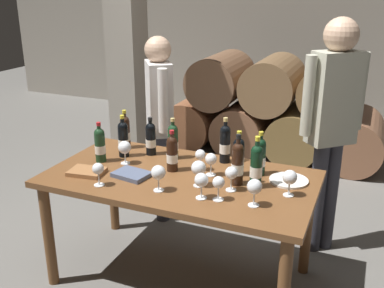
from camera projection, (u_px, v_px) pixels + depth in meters
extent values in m
plane|color=#66635E|center=(181.00, 276.00, 3.09)|extent=(14.00, 14.00, 0.00)
cube|color=gray|center=(302.00, 23.00, 6.27)|extent=(10.00, 0.24, 2.80)
cylinder|color=brown|center=(196.00, 120.00, 5.59)|extent=(0.60, 0.90, 0.60)
cylinder|color=brown|center=(245.00, 126.00, 5.36)|extent=(0.60, 0.90, 0.60)
cylinder|color=brown|center=(298.00, 132.00, 5.13)|extent=(0.60, 0.90, 0.60)
cylinder|color=brown|center=(355.00, 139.00, 4.91)|extent=(0.60, 0.90, 0.60)
cylinder|color=brown|center=(221.00, 79.00, 5.29)|extent=(0.60, 0.90, 0.60)
cylinder|color=brown|center=(274.00, 84.00, 5.07)|extent=(0.60, 0.90, 0.60)
cylinder|color=brown|center=(331.00, 88.00, 4.84)|extent=(0.60, 0.90, 0.60)
cube|color=gray|center=(127.00, 48.00, 4.52)|extent=(0.32, 0.32, 2.60)
cube|color=brown|center=(180.00, 179.00, 2.84)|extent=(1.70, 0.90, 0.04)
cylinder|color=brown|center=(49.00, 236.00, 2.91)|extent=(0.07, 0.07, 0.72)
cylinder|color=brown|center=(113.00, 188.00, 3.59)|extent=(0.07, 0.07, 0.72)
cylinder|color=brown|center=(307.00, 226.00, 3.03)|extent=(0.07, 0.07, 0.72)
cylinder|color=black|center=(237.00, 167.00, 2.68)|extent=(0.07, 0.07, 0.22)
sphere|color=black|center=(238.00, 149.00, 2.64)|extent=(0.07, 0.07, 0.07)
cylinder|color=black|center=(238.00, 144.00, 2.63)|extent=(0.03, 0.03, 0.07)
cylinder|color=black|center=(239.00, 136.00, 2.62)|extent=(0.03, 0.03, 0.03)
cylinder|color=silver|center=(237.00, 169.00, 2.69)|extent=(0.07, 0.07, 0.07)
cylinder|color=black|center=(260.00, 160.00, 2.83)|extent=(0.07, 0.07, 0.20)
sphere|color=black|center=(261.00, 144.00, 2.79)|extent=(0.07, 0.07, 0.07)
cylinder|color=black|center=(261.00, 140.00, 2.78)|extent=(0.03, 0.03, 0.06)
cylinder|color=gold|center=(261.00, 134.00, 2.77)|extent=(0.03, 0.03, 0.02)
cylinder|color=silver|center=(260.00, 161.00, 2.83)|extent=(0.07, 0.07, 0.06)
cylinder|color=#19381E|center=(100.00, 148.00, 3.04)|extent=(0.07, 0.07, 0.20)
sphere|color=#19381E|center=(99.00, 133.00, 3.01)|extent=(0.07, 0.07, 0.07)
cylinder|color=#19381E|center=(99.00, 130.00, 3.00)|extent=(0.03, 0.03, 0.06)
cylinder|color=#B21E23|center=(98.00, 124.00, 2.98)|extent=(0.03, 0.03, 0.02)
cylinder|color=silver|center=(100.00, 149.00, 3.04)|extent=(0.07, 0.07, 0.06)
cylinder|color=#19381E|center=(173.00, 144.00, 3.09)|extent=(0.07, 0.07, 0.20)
sphere|color=#19381E|center=(173.00, 130.00, 3.06)|extent=(0.07, 0.07, 0.07)
cylinder|color=#19381E|center=(173.00, 126.00, 3.05)|extent=(0.03, 0.03, 0.06)
cylinder|color=tan|center=(173.00, 120.00, 3.03)|extent=(0.03, 0.03, 0.02)
cylinder|color=silver|center=(173.00, 146.00, 3.10)|extent=(0.07, 0.07, 0.06)
cylinder|color=black|center=(125.00, 135.00, 3.29)|extent=(0.07, 0.07, 0.20)
sphere|color=black|center=(125.00, 121.00, 3.26)|extent=(0.07, 0.07, 0.07)
cylinder|color=black|center=(124.00, 117.00, 3.25)|extent=(0.03, 0.03, 0.06)
cylinder|color=gold|center=(124.00, 112.00, 3.23)|extent=(0.03, 0.03, 0.02)
cylinder|color=silver|center=(125.00, 136.00, 3.30)|extent=(0.07, 0.07, 0.06)
cylinder|color=black|center=(225.00, 147.00, 3.03)|extent=(0.07, 0.07, 0.22)
sphere|color=black|center=(225.00, 130.00, 2.99)|extent=(0.07, 0.07, 0.07)
cylinder|color=black|center=(225.00, 126.00, 2.98)|extent=(0.03, 0.03, 0.07)
cylinder|color=tan|center=(226.00, 120.00, 2.96)|extent=(0.03, 0.03, 0.03)
cylinder|color=silver|center=(225.00, 148.00, 3.03)|extent=(0.07, 0.07, 0.07)
cylinder|color=black|center=(256.00, 170.00, 2.65)|extent=(0.07, 0.07, 0.22)
sphere|color=black|center=(257.00, 151.00, 2.61)|extent=(0.07, 0.07, 0.07)
cylinder|color=black|center=(257.00, 146.00, 2.60)|extent=(0.03, 0.03, 0.07)
cylinder|color=gold|center=(258.00, 139.00, 2.58)|extent=(0.03, 0.03, 0.03)
cylinder|color=silver|center=(256.00, 171.00, 2.65)|extent=(0.07, 0.07, 0.07)
cylinder|color=black|center=(238.00, 160.00, 2.82)|extent=(0.07, 0.07, 0.21)
sphere|color=black|center=(239.00, 144.00, 2.79)|extent=(0.07, 0.07, 0.07)
cylinder|color=black|center=(239.00, 140.00, 2.78)|extent=(0.03, 0.03, 0.06)
cylinder|color=gold|center=(239.00, 133.00, 2.76)|extent=(0.03, 0.03, 0.02)
cylinder|color=silver|center=(238.00, 161.00, 2.83)|extent=(0.07, 0.07, 0.06)
cylinder|color=black|center=(123.00, 142.00, 3.13)|extent=(0.07, 0.07, 0.21)
sphere|color=black|center=(123.00, 127.00, 3.09)|extent=(0.07, 0.07, 0.07)
cylinder|color=black|center=(122.00, 123.00, 3.08)|extent=(0.03, 0.03, 0.07)
cylinder|color=gold|center=(122.00, 117.00, 3.07)|extent=(0.03, 0.03, 0.02)
cylinder|color=silver|center=(124.00, 143.00, 3.13)|extent=(0.07, 0.07, 0.06)
cylinder|color=black|center=(151.00, 142.00, 3.17)|extent=(0.07, 0.07, 0.19)
sphere|color=black|center=(150.00, 128.00, 3.13)|extent=(0.07, 0.07, 0.07)
cylinder|color=black|center=(150.00, 125.00, 3.13)|extent=(0.03, 0.03, 0.06)
cylinder|color=black|center=(150.00, 119.00, 3.11)|extent=(0.03, 0.03, 0.02)
cylinder|color=silver|center=(151.00, 143.00, 3.17)|extent=(0.07, 0.07, 0.06)
cylinder|color=black|center=(172.00, 157.00, 2.89)|extent=(0.07, 0.07, 0.19)
sphere|color=black|center=(172.00, 142.00, 2.85)|extent=(0.07, 0.07, 0.07)
cylinder|color=black|center=(172.00, 138.00, 2.85)|extent=(0.03, 0.03, 0.06)
cylinder|color=#B21E23|center=(172.00, 132.00, 2.83)|extent=(0.03, 0.03, 0.02)
cylinder|color=silver|center=(172.00, 158.00, 2.89)|extent=(0.07, 0.07, 0.06)
cylinder|color=white|center=(200.00, 170.00, 2.92)|extent=(0.06, 0.06, 0.00)
cylinder|color=white|center=(200.00, 164.00, 2.91)|extent=(0.01, 0.01, 0.07)
sphere|color=white|center=(200.00, 155.00, 2.89)|extent=(0.07, 0.07, 0.07)
cylinder|color=white|center=(288.00, 195.00, 2.57)|extent=(0.06, 0.06, 0.00)
cylinder|color=white|center=(289.00, 189.00, 2.56)|extent=(0.01, 0.01, 0.07)
sphere|color=white|center=(290.00, 177.00, 2.54)|extent=(0.08, 0.08, 0.08)
cylinder|color=white|center=(99.00, 185.00, 2.70)|extent=(0.06, 0.06, 0.00)
cylinder|color=white|center=(99.00, 179.00, 2.69)|extent=(0.01, 0.01, 0.07)
sphere|color=white|center=(98.00, 169.00, 2.67)|extent=(0.07, 0.07, 0.07)
cylinder|color=white|center=(231.00, 190.00, 2.64)|extent=(0.06, 0.06, 0.00)
cylinder|color=white|center=(231.00, 184.00, 2.62)|extent=(0.01, 0.01, 0.07)
sphere|color=white|center=(231.00, 173.00, 2.60)|extent=(0.08, 0.08, 0.08)
cylinder|color=white|center=(201.00, 198.00, 2.54)|extent=(0.06, 0.06, 0.00)
cylinder|color=white|center=(201.00, 191.00, 2.53)|extent=(0.01, 0.01, 0.07)
sphere|color=white|center=(201.00, 180.00, 2.50)|extent=(0.08, 0.08, 0.08)
cylinder|color=white|center=(159.00, 190.00, 2.63)|extent=(0.06, 0.06, 0.00)
cylinder|color=white|center=(159.00, 184.00, 2.62)|extent=(0.01, 0.01, 0.07)
sphere|color=white|center=(158.00, 172.00, 2.60)|extent=(0.09, 0.09, 0.09)
cylinder|color=white|center=(254.00, 205.00, 2.46)|extent=(0.06, 0.06, 0.00)
cylinder|color=white|center=(254.00, 199.00, 2.44)|extent=(0.01, 0.01, 0.07)
sphere|color=white|center=(255.00, 187.00, 2.42)|extent=(0.08, 0.08, 0.08)
cylinder|color=white|center=(125.00, 163.00, 3.03)|extent=(0.06, 0.06, 0.00)
cylinder|color=white|center=(125.00, 158.00, 3.02)|extent=(0.01, 0.01, 0.07)
sphere|color=white|center=(125.00, 147.00, 2.99)|extent=(0.09, 0.09, 0.09)
cylinder|color=white|center=(199.00, 185.00, 2.70)|extent=(0.06, 0.06, 0.00)
cylinder|color=white|center=(199.00, 179.00, 2.68)|extent=(0.01, 0.01, 0.07)
sphere|color=white|center=(199.00, 168.00, 2.66)|extent=(0.09, 0.09, 0.09)
cylinder|color=white|center=(211.00, 175.00, 2.85)|extent=(0.06, 0.06, 0.00)
cylinder|color=white|center=(211.00, 169.00, 2.83)|extent=(0.01, 0.01, 0.07)
sphere|color=white|center=(211.00, 159.00, 2.81)|extent=(0.07, 0.07, 0.07)
cylinder|color=white|center=(218.00, 200.00, 2.52)|extent=(0.06, 0.06, 0.00)
cylinder|color=white|center=(218.00, 193.00, 2.51)|extent=(0.01, 0.01, 0.07)
sphere|color=white|center=(219.00, 182.00, 2.48)|extent=(0.07, 0.07, 0.07)
cube|color=#936038|center=(87.00, 172.00, 2.86)|extent=(0.24, 0.19, 0.03)
cube|color=#4C5670|center=(132.00, 174.00, 2.83)|extent=(0.24, 0.19, 0.03)
cylinder|color=white|center=(289.00, 180.00, 2.76)|extent=(0.24, 0.24, 0.01)
cylinder|color=#383842|center=(330.00, 196.00, 3.32)|extent=(0.11, 0.11, 0.85)
cylinder|color=#383842|center=(317.00, 198.00, 3.28)|extent=(0.11, 0.11, 0.85)
cube|color=#B2B29E|center=(334.00, 98.00, 3.05)|extent=(0.36, 0.35, 0.64)
cylinder|color=#B2B29E|center=(360.00, 91.00, 3.10)|extent=(0.08, 0.08, 0.54)
cylinder|color=#B2B29E|center=(308.00, 96.00, 2.97)|extent=(0.08, 0.08, 0.54)
sphere|color=tan|center=(341.00, 35.00, 2.90)|extent=(0.23, 0.23, 0.23)
cylinder|color=#383842|center=(160.00, 173.00, 3.82)|extent=(0.11, 0.11, 0.77)
cylinder|color=#383842|center=(162.00, 178.00, 3.72)|extent=(0.11, 0.11, 0.77)
cube|color=silver|center=(159.00, 98.00, 3.54)|extent=(0.33, 0.37, 0.58)
cylinder|color=silver|center=(155.00, 89.00, 3.73)|extent=(0.08, 0.08, 0.49)
cylinder|color=silver|center=(163.00, 101.00, 3.34)|extent=(0.08, 0.08, 0.49)
sphere|color=tan|center=(158.00, 50.00, 3.42)|extent=(0.21, 0.21, 0.21)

